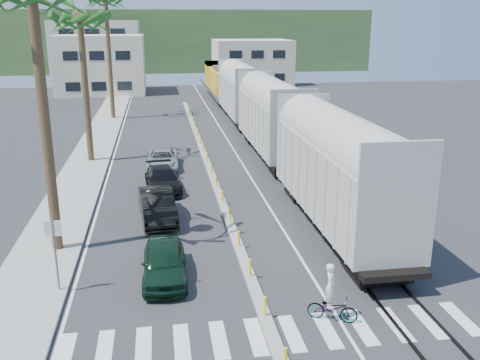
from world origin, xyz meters
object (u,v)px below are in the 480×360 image
Objects in this scene: street_sign at (54,245)px; cyclist at (332,303)px; car_lead at (164,262)px; car_second at (157,206)px.

street_sign is 10.21m from cyclist.
cyclist is at bearing -34.69° from car_lead.
car_lead is 1.98× the size of cyclist.
car_lead is 6.65m from car_second.
cyclist is (9.53, -3.41, -1.32)m from street_sign.
car_lead is 0.87× the size of car_second.
cyclist reaches higher than car_second.
car_second is 12.11m from cyclist.
car_second is at bearing 92.77° from car_lead.
street_sign is 0.61× the size of car_second.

